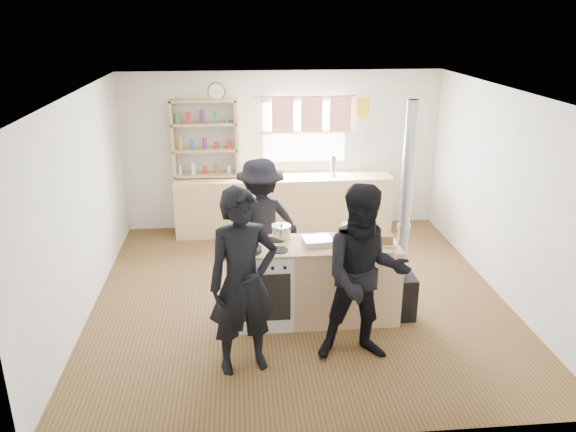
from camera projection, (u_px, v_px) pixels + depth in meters
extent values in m
cube|color=brown|center=(299.00, 296.00, 7.01)|extent=(5.00, 5.00, 0.01)
cube|color=#D4B580|center=(284.00, 204.00, 8.93)|extent=(3.40, 0.55, 0.90)
cube|color=tan|center=(207.00, 175.00, 8.77)|extent=(1.00, 0.28, 0.03)
cube|color=tan|center=(205.00, 150.00, 8.64)|extent=(1.00, 0.28, 0.03)
cube|color=tan|center=(204.00, 124.00, 8.50)|extent=(1.00, 0.28, 0.03)
cube|color=tan|center=(203.00, 101.00, 8.38)|extent=(1.00, 0.28, 0.03)
cube|color=tan|center=(173.00, 140.00, 8.54)|extent=(0.04, 0.28, 1.20)
cube|color=tan|center=(236.00, 139.00, 8.62)|extent=(0.04, 0.28, 1.20)
cylinder|color=silver|center=(333.00, 166.00, 8.79)|extent=(0.10, 0.10, 0.30)
cube|color=white|center=(265.00, 285.00, 6.30)|extent=(0.60, 0.60, 0.90)
cube|color=tan|center=(344.00, 281.00, 6.38)|extent=(1.20, 0.60, 0.90)
cube|color=tan|center=(305.00, 245.00, 6.18)|extent=(1.84, 0.64, 0.03)
cylinder|color=black|center=(248.00, 250.00, 5.97)|extent=(0.41, 0.41, 0.05)
cylinder|color=#36591E|center=(248.00, 248.00, 5.97)|extent=(0.26, 0.26, 0.02)
cube|color=silver|center=(317.00, 241.00, 6.16)|extent=(0.34, 0.30, 0.07)
cube|color=brown|center=(318.00, 239.00, 6.15)|extent=(0.29, 0.25, 0.02)
cylinder|color=silver|center=(281.00, 232.00, 6.31)|extent=(0.21, 0.21, 0.14)
cylinder|color=silver|center=(281.00, 226.00, 6.28)|extent=(0.22, 0.22, 0.01)
sphere|color=black|center=(281.00, 225.00, 6.28)|extent=(0.03, 0.03, 0.03)
cylinder|color=silver|center=(354.00, 233.00, 6.24)|extent=(0.28, 0.28, 0.18)
cylinder|color=silver|center=(355.00, 225.00, 6.21)|extent=(0.29, 0.29, 0.01)
sphere|color=black|center=(355.00, 224.00, 6.20)|extent=(0.03, 0.03, 0.03)
cube|color=tan|center=(382.00, 244.00, 6.15)|extent=(0.29, 0.21, 0.02)
cube|color=olive|center=(382.00, 239.00, 6.13)|extent=(0.22, 0.12, 0.10)
cube|color=black|center=(399.00, 296.00, 6.46)|extent=(0.35, 0.35, 0.51)
cylinder|color=#ADADB2|center=(406.00, 193.00, 6.03)|extent=(0.12, 0.12, 1.99)
imported|color=black|center=(243.00, 282.00, 5.30)|extent=(0.77, 0.60, 1.86)
imported|color=black|center=(365.00, 275.00, 5.47)|extent=(0.92, 0.73, 1.84)
imported|color=black|center=(261.00, 223.00, 7.07)|extent=(1.22, 0.97, 1.66)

